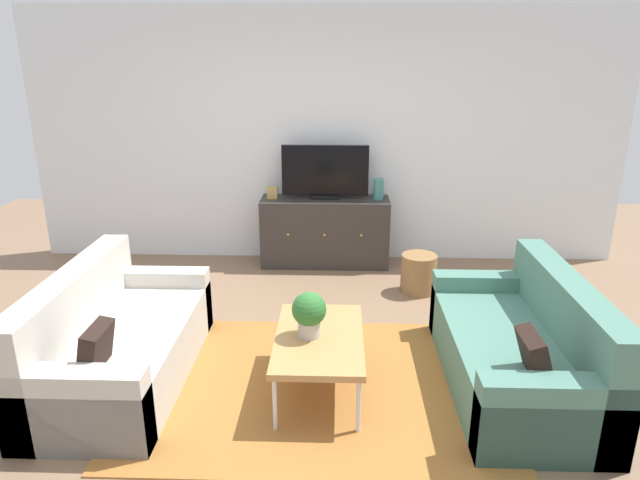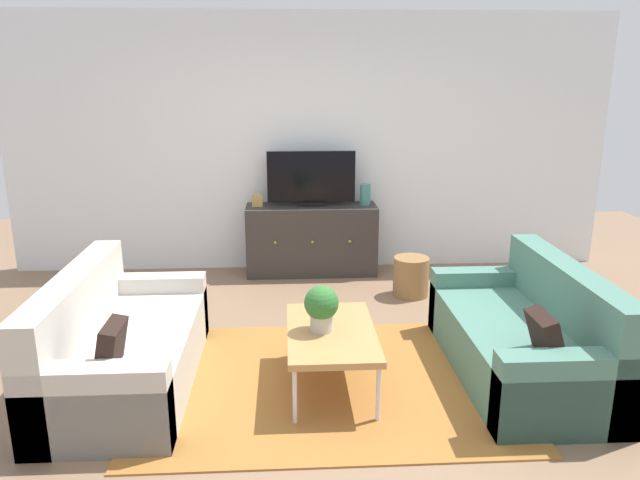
% 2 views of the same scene
% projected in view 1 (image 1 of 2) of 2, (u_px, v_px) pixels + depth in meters
% --- Properties ---
extents(ground_plane, '(10.00, 10.00, 0.00)m').
position_uv_depth(ground_plane, '(317.00, 374.00, 4.07)').
color(ground_plane, '#84664C').
extents(wall_back, '(6.40, 0.12, 2.70)m').
position_uv_depth(wall_back, '(326.00, 137.00, 6.07)').
color(wall_back, white).
rests_on(wall_back, ground_plane).
extents(area_rug, '(2.50, 1.90, 0.01)m').
position_uv_depth(area_rug, '(316.00, 385.00, 3.93)').
color(area_rug, '#9E662D').
rests_on(area_rug, ground_plane).
extents(couch_left_side, '(0.85, 1.72, 0.80)m').
position_uv_depth(couch_left_side, '(112.00, 345.00, 3.94)').
color(couch_left_side, beige).
rests_on(couch_left_side, ground_plane).
extents(couch_right_side, '(0.85, 1.72, 0.80)m').
position_uv_depth(couch_right_side, '(525.00, 352.00, 3.84)').
color(couch_right_side, '#4C7A6B').
rests_on(couch_right_side, ground_plane).
extents(coffee_table, '(0.59, 0.99, 0.42)m').
position_uv_depth(coffee_table, '(319.00, 340.00, 3.76)').
color(coffee_table, '#B7844C').
rests_on(coffee_table, ground_plane).
extents(potted_plant, '(0.23, 0.23, 0.31)m').
position_uv_depth(potted_plant, '(309.00, 313.00, 3.69)').
color(potted_plant, '#B7B2A8').
rests_on(potted_plant, coffee_table).
extents(tv_console, '(1.37, 0.47, 0.74)m').
position_uv_depth(tv_console, '(325.00, 232.00, 6.11)').
color(tv_console, '#332D2B').
rests_on(tv_console, ground_plane).
extents(flat_screen_tv, '(0.92, 0.16, 0.57)m').
position_uv_depth(flat_screen_tv, '(325.00, 172.00, 5.92)').
color(flat_screen_tv, black).
rests_on(flat_screen_tv, tv_console).
extents(glass_vase, '(0.11, 0.11, 0.22)m').
position_uv_depth(glass_vase, '(379.00, 189.00, 5.94)').
color(glass_vase, teal).
rests_on(glass_vase, tv_console).
extents(mantel_clock, '(0.11, 0.07, 0.13)m').
position_uv_depth(mantel_clock, '(272.00, 193.00, 5.99)').
color(mantel_clock, tan).
rests_on(mantel_clock, tv_console).
extents(wicker_basket, '(0.34, 0.34, 0.38)m').
position_uv_depth(wicker_basket, '(418.00, 273.00, 5.43)').
color(wicker_basket, olive).
rests_on(wicker_basket, ground_plane).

